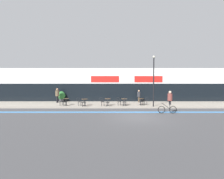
# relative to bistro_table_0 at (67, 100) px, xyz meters

# --- Properties ---
(ground_plane) EXTENTS (120.00, 120.00, 0.00)m
(ground_plane) POSITION_rel_bistro_table_0_xyz_m (7.16, -6.01, -0.66)
(ground_plane) COLOR #424244
(sidewalk_slab) EXTENTS (40.00, 5.50, 0.12)m
(sidewalk_slab) POSITION_rel_bistro_table_0_xyz_m (7.16, 1.24, -0.60)
(sidewalk_slab) COLOR gray
(sidewalk_slab) RESTS_ON ground
(storefront_facade) EXTENTS (40.00, 4.06, 4.59)m
(storefront_facade) POSITION_rel_bistro_table_0_xyz_m (7.16, 5.95, 1.63)
(storefront_facade) COLOR silver
(storefront_facade) RESTS_ON ground
(bike_lane_stripe) EXTENTS (36.00, 0.70, 0.01)m
(bike_lane_stripe) POSITION_rel_bistro_table_0_xyz_m (7.16, -3.72, -0.66)
(bike_lane_stripe) COLOR #3D7AB7
(bike_lane_stripe) RESTS_ON ground
(bistro_table_0) EXTENTS (0.62, 0.62, 0.78)m
(bistro_table_0) POSITION_rel_bistro_table_0_xyz_m (0.00, 0.00, 0.00)
(bistro_table_0) COLOR black
(bistro_table_0) RESTS_ON sidewalk_slab
(bistro_table_1) EXTENTS (0.70, 0.70, 0.76)m
(bistro_table_1) POSITION_rel_bistro_table_0_xyz_m (2.16, -0.39, -0.00)
(bistro_table_1) COLOR black
(bistro_table_1) RESTS_ON sidewalk_slab
(bistro_table_2) EXTENTS (0.67, 0.67, 0.78)m
(bistro_table_2) POSITION_rel_bistro_table_0_xyz_m (4.70, -0.24, 0.01)
(bistro_table_2) COLOR black
(bistro_table_2) RESTS_ON sidewalk_slab
(bistro_table_3) EXTENTS (0.71, 0.71, 0.74)m
(bistro_table_3) POSITION_rel_bistro_table_0_xyz_m (6.56, 0.10, -0.01)
(bistro_table_3) COLOR black
(bistro_table_3) RESTS_ON sidewalk_slab
(bistro_table_4) EXTENTS (0.69, 0.69, 0.72)m
(bistro_table_4) POSITION_rel_bistro_table_0_xyz_m (8.51, 0.49, -0.03)
(bistro_table_4) COLOR black
(bistro_table_4) RESTS_ON sidewalk_slab
(cafe_chair_0_near) EXTENTS (0.41, 0.58, 0.90)m
(cafe_chair_0_near) POSITION_rel_bistro_table_0_xyz_m (-0.00, -0.63, -0.03)
(cafe_chair_0_near) COLOR black
(cafe_chair_0_near) RESTS_ON sidewalk_slab
(cafe_chair_0_side) EXTENTS (0.57, 0.40, 0.90)m
(cafe_chair_0_side) POSITION_rel_bistro_table_0_xyz_m (-0.63, -0.00, -0.03)
(cafe_chair_0_side) COLOR black
(cafe_chair_0_side) RESTS_ON sidewalk_slab
(cafe_chair_1_near) EXTENTS (0.41, 0.58, 0.90)m
(cafe_chair_1_near) POSITION_rel_bistro_table_0_xyz_m (2.16, -1.01, -0.03)
(cafe_chair_1_near) COLOR black
(cafe_chair_1_near) RESTS_ON sidewalk_slab
(cafe_chair_1_side) EXTENTS (0.59, 0.44, 0.90)m
(cafe_chair_1_side) POSITION_rel_bistro_table_0_xyz_m (1.53, -0.38, -0.03)
(cafe_chair_1_side) COLOR black
(cafe_chair_1_side) RESTS_ON sidewalk_slab
(cafe_chair_2_near) EXTENTS (0.41, 0.58, 0.90)m
(cafe_chair_2_near) POSITION_rel_bistro_table_0_xyz_m (4.70, -0.87, -0.03)
(cafe_chair_2_near) COLOR black
(cafe_chair_2_near) RESTS_ON sidewalk_slab
(cafe_chair_2_side) EXTENTS (0.58, 0.40, 0.90)m
(cafe_chair_2_side) POSITION_rel_bistro_table_0_xyz_m (4.07, -0.24, -0.03)
(cafe_chair_2_side) COLOR black
(cafe_chair_2_side) RESTS_ON sidewalk_slab
(cafe_chair_3_near) EXTENTS (0.44, 0.59, 0.90)m
(cafe_chair_3_near) POSITION_rel_bistro_table_0_xyz_m (6.56, -0.52, -0.03)
(cafe_chair_3_near) COLOR black
(cafe_chair_3_near) RESTS_ON sidewalk_slab
(cafe_chair_3_side) EXTENTS (0.59, 0.44, 0.90)m
(cafe_chair_3_side) POSITION_rel_bistro_table_0_xyz_m (5.93, 0.09, -0.03)
(cafe_chair_3_side) COLOR black
(cafe_chair_3_side) RESTS_ON sidewalk_slab
(cafe_chair_4_near) EXTENTS (0.44, 0.59, 0.90)m
(cafe_chair_4_near) POSITION_rel_bistro_table_0_xyz_m (8.52, -0.14, -0.03)
(cafe_chair_4_near) COLOR black
(cafe_chair_4_near) RESTS_ON sidewalk_slab
(cafe_chair_4_side) EXTENTS (0.60, 0.45, 0.90)m
(cafe_chair_4_side) POSITION_rel_bistro_table_0_xyz_m (9.13, 0.48, -0.03)
(cafe_chair_4_side) COLOR black
(cafe_chair_4_side) RESTS_ON sidewalk_slab
(planter_pot) EXTENTS (0.98, 0.98, 1.39)m
(planter_pot) POSITION_rel_bistro_table_0_xyz_m (-1.54, 3.56, 0.19)
(planter_pot) COLOR #4C4C51
(planter_pot) RESTS_ON sidewalk_slab
(lamp_post) EXTENTS (0.26, 0.26, 5.42)m
(lamp_post) POSITION_rel_bistro_table_0_xyz_m (9.62, -0.96, 2.57)
(lamp_post) COLOR black
(lamp_post) RESTS_ON sidewalk_slab
(cyclist_0) EXTENTS (1.65, 0.50, 1.98)m
(cyclist_0) POSITION_rel_bistro_table_0_xyz_m (10.23, -4.26, 0.48)
(cyclist_0) COLOR black
(cyclist_0) RESTS_ON ground
(pedestrian_near_end) EXTENTS (0.41, 0.41, 1.58)m
(pedestrian_near_end) POSITION_rel_bistro_table_0_xyz_m (8.64, 2.85, 0.40)
(pedestrian_near_end) COLOR #4C3D2D
(pedestrian_near_end) RESTS_ON sidewalk_slab
(pedestrian_far_end) EXTENTS (0.55, 0.55, 1.82)m
(pedestrian_far_end) POSITION_rel_bistro_table_0_xyz_m (-1.76, 2.49, 0.54)
(pedestrian_far_end) COLOR black
(pedestrian_far_end) RESTS_ON sidewalk_slab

